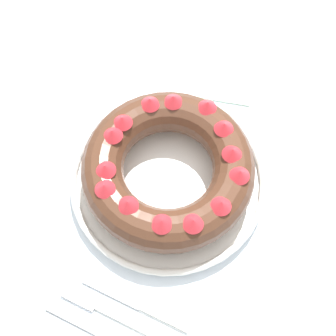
# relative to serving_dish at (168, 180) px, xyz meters

# --- Properties ---
(ground_plane) EXTENTS (8.00, 8.00, 0.00)m
(ground_plane) POSITION_rel_serving_dish_xyz_m (0.03, -0.02, -0.77)
(ground_plane) COLOR brown
(dining_table) EXTENTS (1.15, 1.25, 0.76)m
(dining_table) POSITION_rel_serving_dish_xyz_m (0.03, -0.02, -0.10)
(dining_table) COLOR silver
(dining_table) RESTS_ON ground_plane
(serving_dish) EXTENTS (0.35, 0.35, 0.03)m
(serving_dish) POSITION_rel_serving_dish_xyz_m (0.00, 0.00, 0.00)
(serving_dish) COLOR white
(serving_dish) RESTS_ON dining_table
(bundt_cake) EXTENTS (0.30, 0.30, 0.09)m
(bundt_cake) POSITION_rel_serving_dish_xyz_m (0.00, -0.00, 0.05)
(bundt_cake) COLOR #4C2D1E
(bundt_cake) RESTS_ON serving_dish
(fork) EXTENTS (0.02, 0.22, 0.01)m
(fork) POSITION_rel_serving_dish_xyz_m (-0.25, -0.02, -0.01)
(fork) COLOR white
(fork) RESTS_ON dining_table
(cake_knife) EXTENTS (0.02, 0.19, 0.01)m
(cake_knife) POSITION_rel_serving_dish_xyz_m (-0.22, -0.06, -0.01)
(cake_knife) COLOR white
(cake_knife) RESTS_ON dining_table
(napkin) EXTENTS (0.17, 0.14, 0.00)m
(napkin) POSITION_rel_serving_dish_xyz_m (0.28, -0.01, -0.01)
(napkin) COLOR #B2D1B7
(napkin) RESTS_ON dining_table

